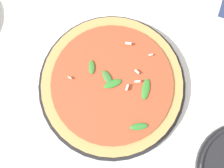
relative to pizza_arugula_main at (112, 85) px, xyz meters
name	(u,v)px	position (x,y,z in m)	size (l,w,h in m)	color
ground_plane	(106,90)	(-0.01, -0.01, -0.02)	(6.00, 6.00, 0.00)	silver
pizza_arugula_main	(112,85)	(0.00, 0.00, 0.00)	(0.32, 0.32, 0.05)	black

